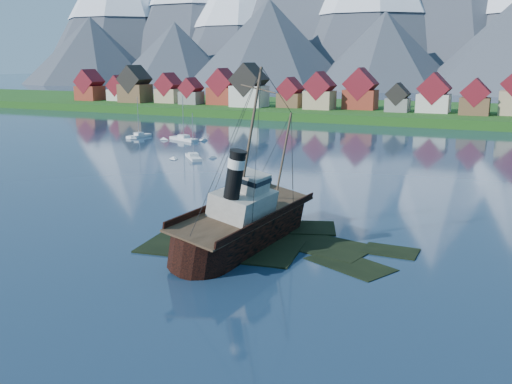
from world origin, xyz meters
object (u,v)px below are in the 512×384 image
at_px(sailboat_b, 139,136).
at_px(sailboat_c, 184,139).
at_px(tugboat_wreck, 247,219).
at_px(sailboat_a, 193,158).

bearing_deg(sailboat_b, sailboat_c, 7.80).
xyz_separation_m(tugboat_wreck, sailboat_b, (-68.37, 71.54, -2.49)).
bearing_deg(sailboat_a, sailboat_c, 83.89).
xyz_separation_m(tugboat_wreck, sailboat_a, (-36.13, 47.46, -2.53)).
height_order(sailboat_b, sailboat_c, sailboat_c).
relative_size(sailboat_a, sailboat_c, 0.83).
xyz_separation_m(sailboat_a, sailboat_b, (-32.24, 24.07, 0.04)).
relative_size(tugboat_wreck, sailboat_c, 2.21).
xyz_separation_m(sailboat_a, sailboat_c, (-17.48, 23.94, 0.05)).
relative_size(sailboat_a, sailboat_b, 0.89).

